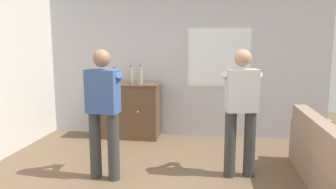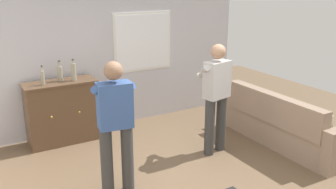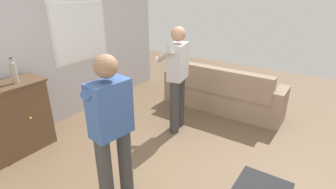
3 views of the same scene
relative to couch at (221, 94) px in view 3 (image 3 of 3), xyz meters
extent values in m
plane|color=brown|center=(-1.97, -0.44, -0.34)|extent=(10.40, 10.40, 0.00)
cube|color=silver|center=(-1.97, 2.22, 1.06)|extent=(5.20, 0.12, 2.80)
cube|color=silver|center=(-1.33, 2.16, 1.14)|extent=(1.13, 0.02, 1.06)
cube|color=white|center=(-1.33, 2.15, 1.14)|extent=(1.05, 0.03, 0.98)
cube|color=gray|center=(0.05, 0.00, -0.13)|extent=(0.55, 1.92, 0.42)
cube|color=gray|center=(-0.16, 0.00, 0.31)|extent=(0.18, 1.92, 0.46)
cube|color=gray|center=(0.05, 1.04, -0.02)|extent=(0.55, 0.18, 0.64)
cube|color=gray|center=(0.05, -1.04, -0.02)|extent=(0.55, 0.18, 0.64)
cube|color=#386BB7|center=(-0.03, 0.71, 0.26)|extent=(0.21, 0.42, 0.36)
cube|color=beige|center=(-0.03, -0.71, 0.26)|extent=(0.15, 0.40, 0.36)
cube|color=brown|center=(-2.95, 1.86, 0.16)|extent=(1.09, 0.44, 0.99)
sphere|color=#B79338|center=(-2.73, 1.63, 0.21)|extent=(0.04, 0.04, 0.04)
cylinder|color=gray|center=(-2.72, 1.82, 0.82)|extent=(0.08, 0.08, 0.28)
cylinder|color=gray|center=(-2.72, 1.82, 0.98)|extent=(0.03, 0.03, 0.05)
cylinder|color=#262626|center=(-2.72, 1.82, 1.02)|extent=(0.03, 0.03, 0.02)
cylinder|color=#383838|center=(-2.91, 0.00, 0.10)|extent=(0.15, 0.15, 0.88)
cylinder|color=#383838|center=(-2.65, -0.03, 0.10)|extent=(0.15, 0.15, 0.88)
cube|color=#385693|center=(-2.78, -0.02, 0.82)|extent=(0.43, 0.27, 0.55)
sphere|color=#8C664C|center=(-2.78, -0.02, 1.23)|extent=(0.22, 0.22, 0.22)
cylinder|color=#385693|center=(-2.87, 0.16, 0.93)|extent=(0.37, 0.38, 0.29)
cylinder|color=#385693|center=(-2.64, 0.13, 0.93)|extent=(0.28, 0.43, 0.29)
cube|color=white|center=(-2.74, 0.30, 0.84)|extent=(0.15, 0.06, 0.04)
cylinder|color=#383838|center=(-1.16, 0.28, 0.10)|extent=(0.15, 0.15, 0.88)
cylinder|color=#383838|center=(-0.91, 0.34, 0.10)|extent=(0.15, 0.15, 0.88)
cube|color=#B7B7B7|center=(-1.04, 0.31, 0.82)|extent=(0.44, 0.30, 0.55)
sphere|color=tan|center=(-1.04, 0.31, 1.23)|extent=(0.22, 0.22, 0.22)
cylinder|color=#B7B7B7|center=(-1.18, 0.44, 0.93)|extent=(0.26, 0.44, 0.29)
cylinder|color=#B7B7B7|center=(-0.96, 0.49, 0.93)|extent=(0.38, 0.36, 0.29)
cube|color=white|center=(-1.10, 0.62, 0.84)|extent=(0.16, 0.07, 0.04)
camera|label=1|loc=(-1.38, -3.93, 1.43)|focal=35.00mm
camera|label=2|loc=(-4.32, -3.90, 2.24)|focal=40.00mm
camera|label=3|loc=(-4.32, -1.71, 1.90)|focal=28.00mm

